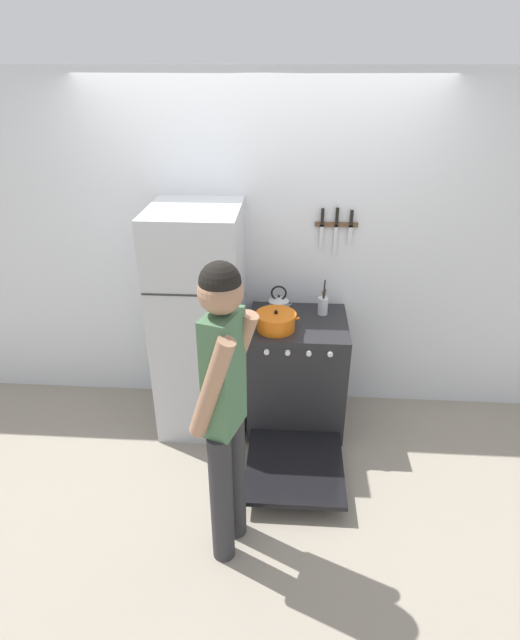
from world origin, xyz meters
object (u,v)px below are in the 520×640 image
object	(u,v)px
dutch_oven_pot	(276,321)
tea_kettle	(279,305)
utensil_jar	(323,305)
person	(225,404)
refrigerator	(200,323)
stove_range	(296,375)

from	to	relation	value
dutch_oven_pot	tea_kettle	bearing A→B (deg)	87.15
tea_kettle	utensil_jar	xyz separation A→B (m)	(0.33, 0.01, 0.01)
dutch_oven_pot	tea_kettle	world-z (taller)	tea_kettle
dutch_oven_pot	person	xyz separation A→B (m)	(-0.22, -1.07, 0.08)
refrigerator	person	xyz separation A→B (m)	(0.34, -1.18, 0.16)
dutch_oven_pot	tea_kettle	distance (m)	0.25
refrigerator	dutch_oven_pot	xyz separation A→B (m)	(0.56, -0.11, 0.09)
utensil_jar	person	bearing A→B (deg)	-112.85
stove_range	utensil_jar	xyz separation A→B (m)	(0.18, 0.17, 0.52)
utensil_jar	person	distance (m)	1.44
refrigerator	utensil_jar	size ratio (longest dim) A/B	6.04
refrigerator	utensil_jar	distance (m)	0.92
stove_range	person	xyz separation A→B (m)	(-0.38, -1.16, 0.58)
tea_kettle	person	size ratio (longest dim) A/B	0.13
refrigerator	tea_kettle	xyz separation A→B (m)	(0.57, 0.15, 0.10)
utensil_jar	tea_kettle	bearing A→B (deg)	-179.00
stove_range	dutch_oven_pot	bearing A→B (deg)	-150.99
stove_range	utensil_jar	size ratio (longest dim) A/B	4.71
dutch_oven_pot	person	distance (m)	1.10
refrigerator	stove_range	xyz separation A→B (m)	(0.72, -0.02, -0.42)
person	utensil_jar	bearing A→B (deg)	-5.19
tea_kettle	dutch_oven_pot	bearing A→B (deg)	-92.85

